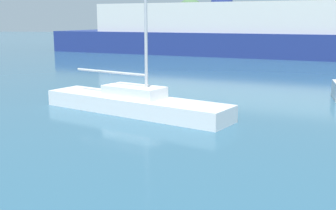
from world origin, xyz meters
name	(u,v)px	position (x,y,z in m)	size (l,w,h in m)	color
sailboat_middle	(134,102)	(-2.84, 17.99, 0.43)	(8.09, 4.54, 8.23)	white
ferry_distant	(221,32)	(-2.24, 47.95, 2.32)	(38.30, 16.65, 6.87)	navy
hill_west	(190,16)	(-15.02, 105.33, 4.55)	(30.40, 30.40, 9.09)	#476B42
hill_central	(315,16)	(13.80, 105.13, 4.46)	(33.01, 33.01, 8.93)	#38563D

